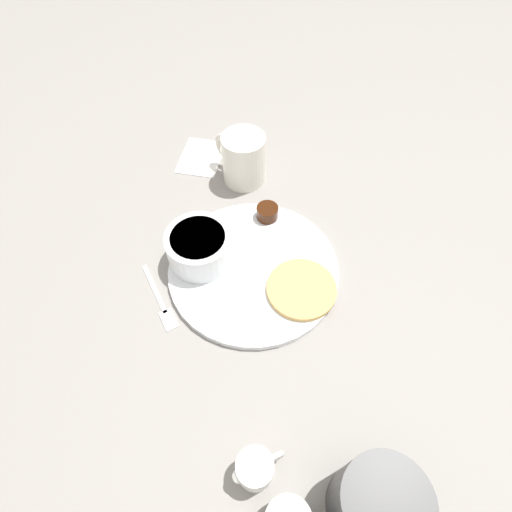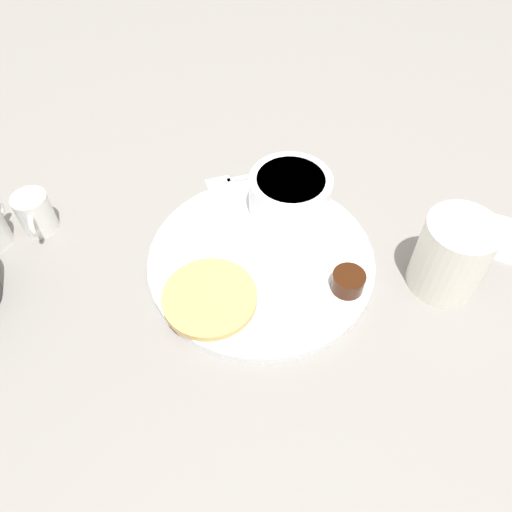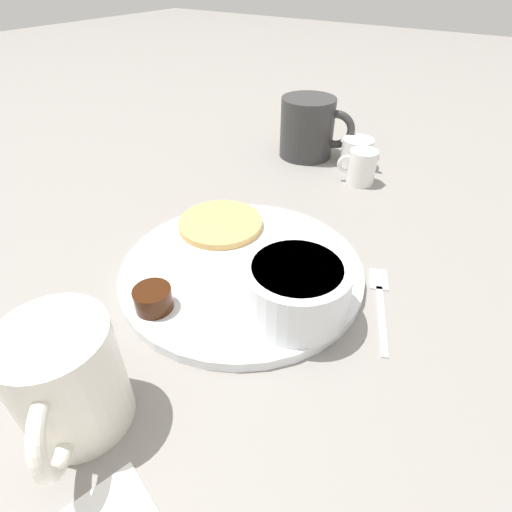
% 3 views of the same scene
% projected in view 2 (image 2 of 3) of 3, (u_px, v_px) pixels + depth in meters
% --- Properties ---
extents(ground_plane, '(4.00, 4.00, 0.00)m').
position_uv_depth(ground_plane, '(261.00, 263.00, 0.63)').
color(ground_plane, gray).
extents(plate, '(0.28, 0.28, 0.01)m').
position_uv_depth(plate, '(261.00, 260.00, 0.62)').
color(plate, white).
rests_on(plate, ground_plane).
extents(pancake_stack, '(0.11, 0.11, 0.01)m').
position_uv_depth(pancake_stack, '(210.00, 298.00, 0.57)').
color(pancake_stack, tan).
rests_on(pancake_stack, plate).
extents(bowl, '(0.11, 0.11, 0.06)m').
position_uv_depth(bowl, '(290.00, 193.00, 0.65)').
color(bowl, white).
rests_on(bowl, plate).
extents(syrup_cup, '(0.04, 0.04, 0.02)m').
position_uv_depth(syrup_cup, '(348.00, 282.00, 0.58)').
color(syrup_cup, '#38190A').
rests_on(syrup_cup, plate).
extents(butter_ramekin, '(0.04, 0.04, 0.04)m').
position_uv_depth(butter_ramekin, '(307.00, 195.00, 0.66)').
color(butter_ramekin, white).
rests_on(butter_ramekin, plate).
extents(coffee_mug, '(0.10, 0.10, 0.10)m').
position_uv_depth(coffee_mug, '(453.00, 255.00, 0.57)').
color(coffee_mug, silver).
rests_on(coffee_mug, ground_plane).
extents(creamer_pitcher_near, '(0.04, 0.06, 0.06)m').
position_uv_depth(creamer_pitcher_near, '(35.00, 213.00, 0.64)').
color(creamer_pitcher_near, white).
rests_on(creamer_pitcher_near, ground_plane).
extents(fork, '(0.13, 0.06, 0.00)m').
position_uv_depth(fork, '(239.00, 178.00, 0.72)').
color(fork, silver).
rests_on(fork, ground_plane).
extents(napkin, '(0.13, 0.11, 0.00)m').
position_uv_depth(napkin, '(486.00, 233.00, 0.66)').
color(napkin, white).
rests_on(napkin, ground_plane).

